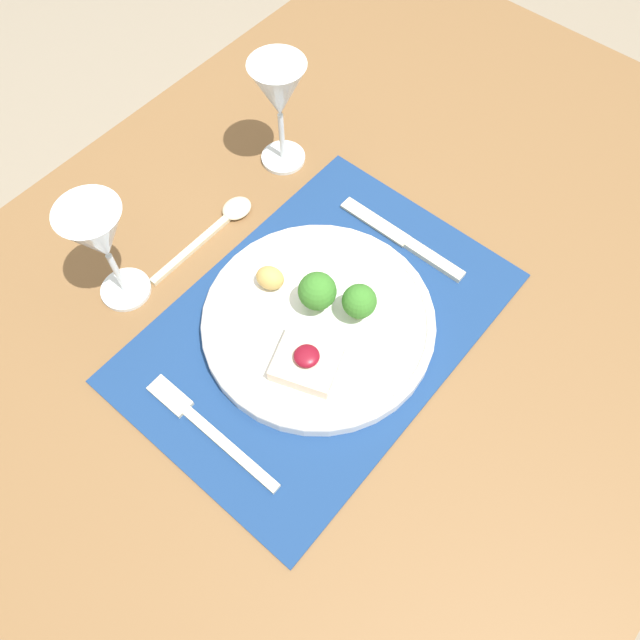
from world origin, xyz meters
name	(u,v)px	position (x,y,z in m)	size (l,w,h in m)	color
ground_plane	(319,478)	(0.00, 0.00, 0.00)	(8.00, 8.00, 0.00)	gray
dining_table	(319,357)	(0.00, 0.00, 0.64)	(1.45, 0.93, 0.73)	brown
placemat	(318,326)	(0.00, 0.00, 0.73)	(0.48, 0.33, 0.00)	navy
dinner_plate	(320,322)	(0.00, 0.00, 0.74)	(0.29, 0.29, 0.07)	white
fork	(203,425)	(-0.19, 0.02, 0.73)	(0.02, 0.20, 0.01)	beige
knife	(409,244)	(0.17, -0.01, 0.73)	(0.02, 0.20, 0.01)	beige
spoon	(222,221)	(0.04, 0.21, 0.73)	(0.18, 0.04, 0.01)	beige
wine_glass_near	(279,95)	(0.18, 0.22, 0.85)	(0.08, 0.08, 0.17)	white
wine_glass_far	(100,238)	(-0.12, 0.23, 0.84)	(0.08, 0.08, 0.16)	white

